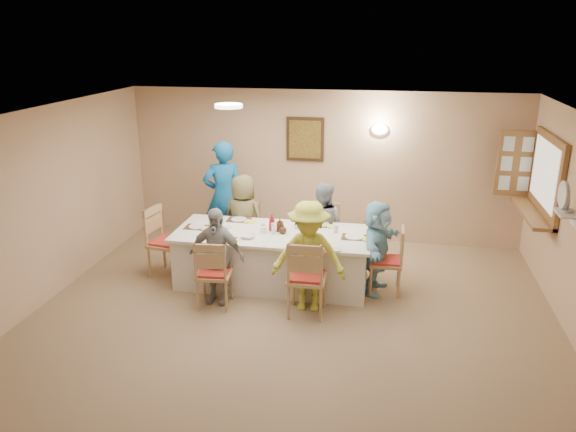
% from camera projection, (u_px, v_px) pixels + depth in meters
% --- Properties ---
extents(ground, '(7.00, 7.00, 0.00)m').
position_uv_depth(ground, '(283.00, 341.00, 6.45)').
color(ground, '#856A54').
extents(room_walls, '(7.00, 7.00, 7.00)m').
position_uv_depth(room_walls, '(282.00, 216.00, 5.97)').
color(room_walls, tan).
rests_on(room_walls, ground).
extents(wall_picture, '(0.62, 0.05, 0.72)m').
position_uv_depth(wall_picture, '(305.00, 139.00, 9.20)').
color(wall_picture, black).
rests_on(wall_picture, room_walls).
extents(wall_sconce, '(0.26, 0.09, 0.18)m').
position_uv_depth(wall_sconce, '(380.00, 130.00, 8.90)').
color(wall_sconce, white).
rests_on(wall_sconce, room_walls).
extents(ceiling_light, '(0.36, 0.36, 0.05)m').
position_uv_depth(ceiling_light, '(229.00, 106.00, 7.25)').
color(ceiling_light, white).
rests_on(ceiling_light, room_walls).
extents(serving_hatch, '(0.06, 1.50, 1.15)m').
position_uv_depth(serving_hatch, '(547.00, 177.00, 7.66)').
color(serving_hatch, brown).
rests_on(serving_hatch, room_walls).
extents(hatch_sill, '(0.30, 1.50, 0.05)m').
position_uv_depth(hatch_sill, '(532.00, 213.00, 7.84)').
color(hatch_sill, brown).
rests_on(hatch_sill, room_walls).
extents(shutter_door, '(0.55, 0.04, 1.00)m').
position_uv_depth(shutter_door, '(516.00, 163.00, 8.41)').
color(shutter_door, brown).
rests_on(shutter_door, room_walls).
extents(fan_shelf, '(0.22, 0.36, 0.03)m').
position_uv_depth(fan_shelf, '(567.00, 213.00, 6.44)').
color(fan_shelf, white).
rests_on(fan_shelf, room_walls).
extents(desk_fan, '(0.30, 0.30, 0.28)m').
position_uv_depth(desk_fan, '(566.00, 201.00, 6.40)').
color(desk_fan, '#A5A5A8').
rests_on(desk_fan, fan_shelf).
extents(dining_table, '(2.70, 1.14, 0.76)m').
position_uv_depth(dining_table, '(273.00, 258.00, 7.83)').
color(dining_table, white).
rests_on(dining_table, ground).
extents(chair_back_left, '(0.49, 0.49, 0.89)m').
position_uv_depth(chair_back_left, '(246.00, 232.00, 8.66)').
color(chair_back_left, tan).
rests_on(chair_back_left, ground).
extents(chair_back_right, '(0.51, 0.51, 0.94)m').
position_uv_depth(chair_back_right, '(323.00, 235.00, 8.44)').
color(chair_back_right, tan).
rests_on(chair_back_right, ground).
extents(chair_front_left, '(0.48, 0.48, 0.93)m').
position_uv_depth(chair_front_left, '(214.00, 272.00, 7.16)').
color(chair_front_left, tan).
rests_on(chair_front_left, ground).
extents(chair_front_right, '(0.49, 0.49, 1.01)m').
position_uv_depth(chair_front_right, '(307.00, 276.00, 6.94)').
color(chair_front_right, tan).
rests_on(chair_front_right, ground).
extents(chair_left_end, '(0.56, 0.56, 1.02)m').
position_uv_depth(chair_left_end, '(168.00, 242.00, 8.06)').
color(chair_left_end, tan).
rests_on(chair_left_end, ground).
extents(chair_right_end, '(0.45, 0.45, 0.93)m').
position_uv_depth(chair_right_end, '(386.00, 260.00, 7.53)').
color(chair_right_end, tan).
rests_on(chair_right_end, ground).
extents(diner_back_left, '(0.85, 0.70, 1.38)m').
position_uv_depth(diner_back_left, '(244.00, 219.00, 8.47)').
color(diner_back_left, brown).
rests_on(diner_back_left, ground).
extents(diner_back_right, '(0.81, 0.71, 1.32)m').
position_uv_depth(diner_back_right, '(322.00, 226.00, 8.27)').
color(diner_back_right, '#939BAA').
rests_on(diner_back_right, ground).
extents(diner_front_left, '(0.83, 0.49, 1.29)m').
position_uv_depth(diner_front_left, '(216.00, 256.00, 7.22)').
color(diner_front_left, '#989898').
rests_on(diner_front_left, ground).
extents(diner_front_right, '(0.95, 0.56, 1.44)m').
position_uv_depth(diner_front_right, '(309.00, 257.00, 6.98)').
color(diner_front_right, '#C5CD3E').
rests_on(diner_front_right, ground).
extents(diner_right_end, '(1.35, 0.86, 1.29)m').
position_uv_depth(diner_right_end, '(377.00, 247.00, 7.50)').
color(diner_right_end, '#92D1EB').
rests_on(diner_right_end, ground).
extents(caregiver, '(1.02, 0.99, 1.78)m').
position_uv_depth(caregiver, '(223.00, 196.00, 8.92)').
color(caregiver, '#1362A4').
rests_on(caregiver, ground).
extents(placemat_fl, '(0.36, 0.26, 0.01)m').
position_uv_depth(placemat_fl, '(222.00, 240.00, 7.42)').
color(placemat_fl, '#472B19').
rests_on(placemat_fl, dining_table).
extents(plate_fl, '(0.25, 0.25, 0.02)m').
position_uv_depth(plate_fl, '(222.00, 239.00, 7.42)').
color(plate_fl, white).
rests_on(plate_fl, dining_table).
extents(napkin_fl, '(0.13, 0.13, 0.01)m').
position_uv_depth(napkin_fl, '(234.00, 242.00, 7.34)').
color(napkin_fl, '#FEFE35').
rests_on(napkin_fl, dining_table).
extents(placemat_fr, '(0.38, 0.28, 0.01)m').
position_uv_depth(placemat_fr, '(312.00, 246.00, 7.21)').
color(placemat_fr, '#472B19').
rests_on(placemat_fr, dining_table).
extents(plate_fr, '(0.23, 0.23, 0.01)m').
position_uv_depth(plate_fr, '(312.00, 245.00, 7.21)').
color(plate_fr, white).
rests_on(plate_fr, dining_table).
extents(napkin_fr, '(0.15, 0.15, 0.01)m').
position_uv_depth(napkin_fr, '(325.00, 248.00, 7.13)').
color(napkin_fr, '#FEFE35').
rests_on(napkin_fr, dining_table).
extents(placemat_bl, '(0.34, 0.25, 0.01)m').
position_uv_depth(placemat_bl, '(239.00, 220.00, 8.20)').
color(placemat_bl, '#472B19').
rests_on(placemat_bl, dining_table).
extents(plate_bl, '(0.23, 0.23, 0.01)m').
position_uv_depth(plate_bl, '(239.00, 219.00, 8.20)').
color(plate_bl, white).
rests_on(plate_bl, dining_table).
extents(napkin_bl, '(0.15, 0.15, 0.01)m').
position_uv_depth(napkin_bl, '(250.00, 221.00, 8.12)').
color(napkin_bl, '#FEFE35').
rests_on(napkin_bl, dining_table).
extents(placemat_br, '(0.34, 0.25, 0.01)m').
position_uv_depth(placemat_br, '(320.00, 225.00, 8.00)').
color(placemat_br, '#472B19').
rests_on(placemat_br, dining_table).
extents(plate_br, '(0.25, 0.25, 0.02)m').
position_uv_depth(plate_br, '(320.00, 224.00, 7.99)').
color(plate_br, white).
rests_on(plate_br, dining_table).
extents(napkin_br, '(0.14, 0.14, 0.01)m').
position_uv_depth(napkin_br, '(332.00, 226.00, 7.91)').
color(napkin_br, '#FEFE35').
rests_on(napkin_br, dining_table).
extents(placemat_le, '(0.33, 0.25, 0.01)m').
position_uv_depth(placemat_le, '(197.00, 227.00, 7.90)').
color(placemat_le, '#472B19').
rests_on(placemat_le, dining_table).
extents(plate_le, '(0.23, 0.23, 0.01)m').
position_uv_depth(plate_le, '(197.00, 226.00, 7.90)').
color(plate_le, white).
rests_on(plate_le, dining_table).
extents(napkin_le, '(0.15, 0.15, 0.01)m').
position_uv_depth(napkin_le, '(208.00, 229.00, 7.82)').
color(napkin_le, '#FEFE35').
rests_on(napkin_le, dining_table).
extents(placemat_re, '(0.35, 0.26, 0.01)m').
position_uv_depth(placemat_re, '(355.00, 237.00, 7.51)').
color(placemat_re, '#472B19').
rests_on(placemat_re, dining_table).
extents(plate_re, '(0.26, 0.26, 0.02)m').
position_uv_depth(plate_re, '(355.00, 237.00, 7.51)').
color(plate_re, white).
rests_on(plate_re, dining_table).
extents(napkin_re, '(0.15, 0.15, 0.01)m').
position_uv_depth(napkin_re, '(368.00, 239.00, 7.43)').
color(napkin_re, '#FEFE35').
rests_on(napkin_re, dining_table).
extents(teacup_a, '(0.20, 0.20, 0.09)m').
position_uv_depth(teacup_a, '(211.00, 233.00, 7.53)').
color(teacup_a, white).
rests_on(teacup_a, dining_table).
extents(teacup_b, '(0.13, 0.13, 0.08)m').
position_uv_depth(teacup_b, '(307.00, 219.00, 8.12)').
color(teacup_b, white).
rests_on(teacup_b, dining_table).
extents(bowl_a, '(0.20, 0.20, 0.05)m').
position_uv_depth(bowl_a, '(248.00, 236.00, 7.49)').
color(bowl_a, white).
rests_on(bowl_a, dining_table).
extents(bowl_b, '(0.20, 0.20, 0.06)m').
position_uv_depth(bowl_b, '(301.00, 225.00, 7.89)').
color(bowl_b, white).
rests_on(bowl_b, dining_table).
extents(condiment_ketchup, '(0.10, 0.10, 0.24)m').
position_uv_depth(condiment_ketchup, '(272.00, 223.00, 7.73)').
color(condiment_ketchup, '#A10D1D').
rests_on(condiment_ketchup, dining_table).
extents(condiment_brown, '(0.11, 0.11, 0.20)m').
position_uv_depth(condiment_brown, '(280.00, 224.00, 7.72)').
color(condiment_brown, '#3A1F0F').
rests_on(condiment_brown, dining_table).
extents(condiment_malt, '(0.17, 0.17, 0.14)m').
position_uv_depth(condiment_malt, '(283.00, 229.00, 7.64)').
color(condiment_malt, '#3A1F0F').
rests_on(condiment_malt, dining_table).
extents(drinking_glass, '(0.06, 0.06, 0.09)m').
position_uv_depth(drinking_glass, '(263.00, 227.00, 7.76)').
color(drinking_glass, silver).
rests_on(drinking_glass, dining_table).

